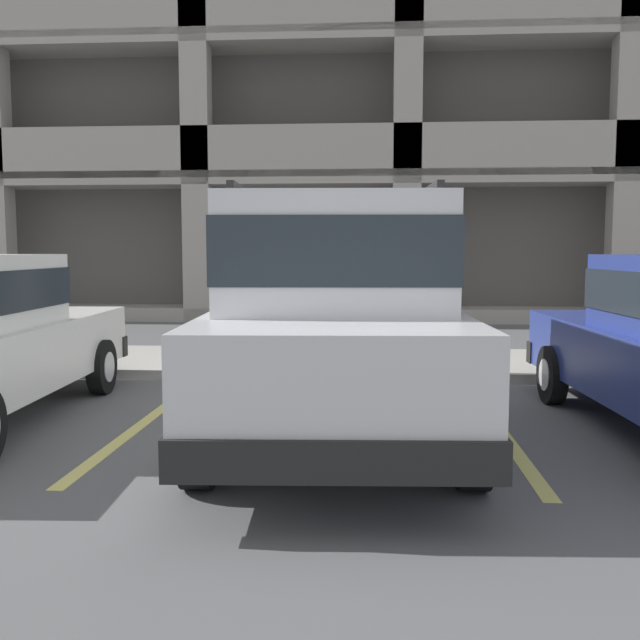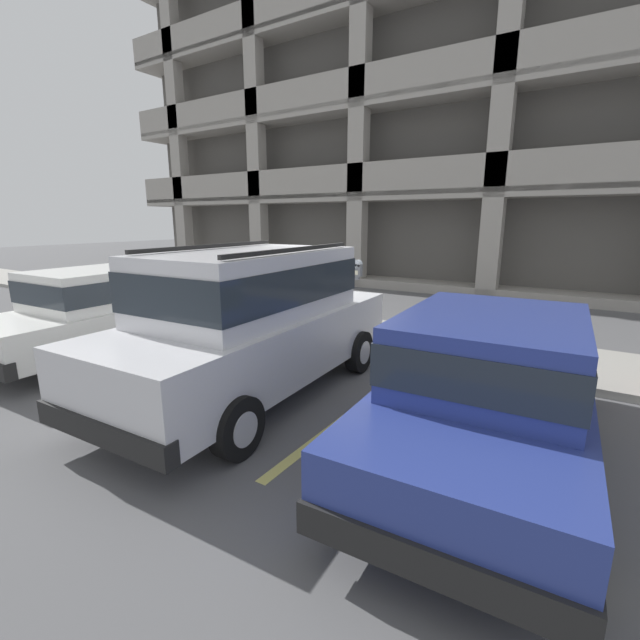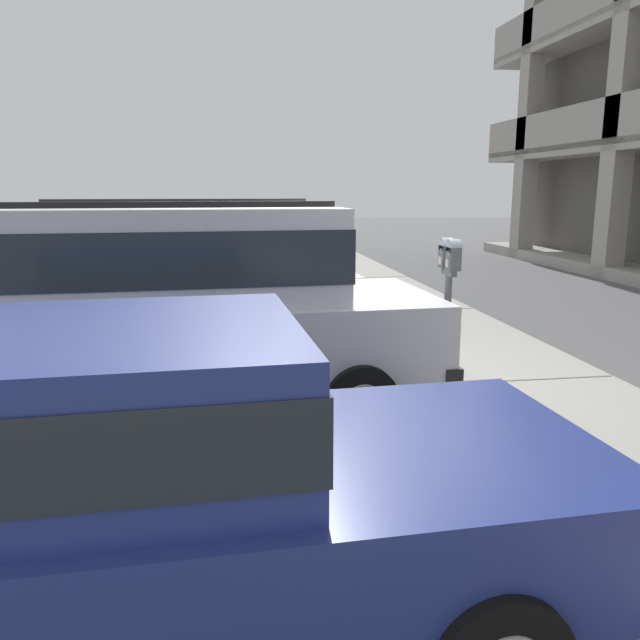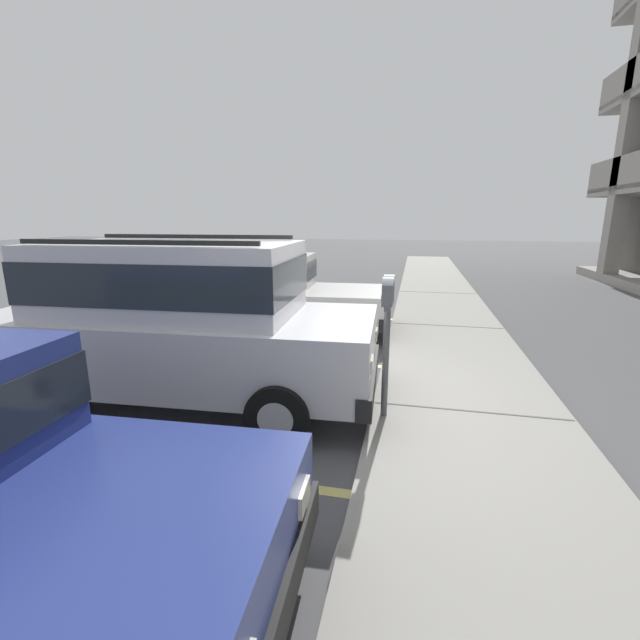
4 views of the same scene
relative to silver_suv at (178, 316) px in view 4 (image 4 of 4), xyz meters
name	(u,v)px [view 4 (image 4 of 4)]	position (x,y,z in m)	size (l,w,h in m)	color
ground_plane	(356,414)	(-0.16, 2.18, -1.14)	(80.00, 80.00, 0.10)	#565659
sidewalk	(470,416)	(-0.16, 3.48, -1.03)	(40.00, 2.20, 0.12)	#9E9B93
parking_stall_lines	(180,471)	(1.45, 0.78, -1.08)	(12.99, 4.80, 0.01)	#DBD16B
silver_suv	(178,316)	(0.00, 0.00, 0.00)	(2.19, 4.87, 2.03)	silver
red_sedan	(270,291)	(-3.40, 0.00, -0.27)	(1.99, 4.56, 1.54)	silver
parking_meter_near	(387,314)	(0.14, 2.53, 0.18)	(0.35, 0.12, 1.55)	#595B60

